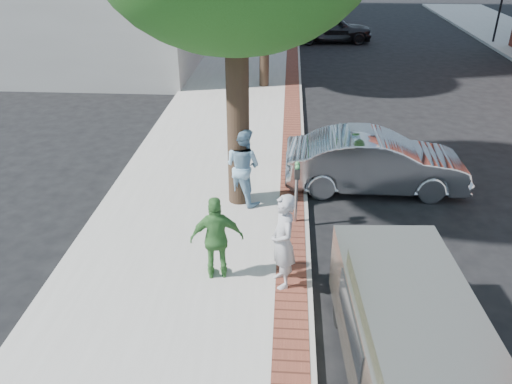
# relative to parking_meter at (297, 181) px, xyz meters

# --- Properties ---
(ground) EXTENTS (120.00, 120.00, 0.00)m
(ground) POSITION_rel_parking_meter_xyz_m (-0.78, -0.96, -1.21)
(ground) COLOR black
(ground) RESTS_ON ground
(sidewalk) EXTENTS (5.00, 60.00, 0.15)m
(sidewalk) POSITION_rel_parking_meter_xyz_m (-2.28, 7.04, -1.13)
(sidewalk) COLOR #9E9991
(sidewalk) RESTS_ON ground
(brick_strip) EXTENTS (0.60, 60.00, 0.01)m
(brick_strip) POSITION_rel_parking_meter_xyz_m (-0.08, 7.04, -1.05)
(brick_strip) COLOR brown
(brick_strip) RESTS_ON sidewalk
(curb) EXTENTS (0.10, 60.00, 0.15)m
(curb) POSITION_rel_parking_meter_xyz_m (0.27, 7.04, -1.13)
(curb) COLOR gray
(curb) RESTS_ON ground
(office_base) EXTENTS (18.20, 22.20, 4.00)m
(office_base) POSITION_rel_parking_meter_xyz_m (-13.78, 21.04, 0.79)
(office_base) COLOR gray
(office_base) RESTS_ON ground
(signal_near) EXTENTS (0.70, 0.15, 3.80)m
(signal_near) POSITION_rel_parking_meter_xyz_m (0.12, 21.04, 1.05)
(signal_near) COLOR black
(signal_near) RESTS_ON ground
(signal_far) EXTENTS (0.70, 0.15, 3.80)m
(signal_far) POSITION_rel_parking_meter_xyz_m (11.72, 21.04, 1.05)
(signal_far) COLOR black
(signal_far) RESTS_ON ground
(parking_meter) EXTENTS (0.12, 0.32, 1.47)m
(parking_meter) POSITION_rel_parking_meter_xyz_m (0.00, 0.00, 0.00)
(parking_meter) COLOR gray
(parking_meter) RESTS_ON sidewalk
(person_gray) EXTENTS (0.64, 0.79, 1.89)m
(person_gray) POSITION_rel_parking_meter_xyz_m (-0.26, -2.28, -0.11)
(person_gray) COLOR #9A999E
(person_gray) RESTS_ON sidewalk
(person_officer) EXTENTS (1.19, 1.13, 1.94)m
(person_officer) POSITION_rel_parking_meter_xyz_m (-1.28, 0.87, -0.09)
(person_officer) COLOR #7FA8C4
(person_officer) RESTS_ON sidewalk
(person_green) EXTENTS (1.06, 0.57, 1.72)m
(person_green) POSITION_rel_parking_meter_xyz_m (-1.50, -2.11, -0.20)
(person_green) COLOR #3E7C38
(person_green) RESTS_ON sidewalk
(sedan_silver) EXTENTS (4.65, 1.63, 1.53)m
(sedan_silver) POSITION_rel_parking_meter_xyz_m (2.06, 2.08, -0.44)
(sedan_silver) COLOR #A9ABB0
(sedan_silver) RESTS_ON ground
(bg_car) EXTENTS (5.09, 2.43, 1.68)m
(bg_car) POSITION_rel_parking_meter_xyz_m (2.10, 20.93, -0.36)
(bg_car) COLOR black
(bg_car) RESTS_ON ground
(van) EXTENTS (2.01, 4.69, 1.70)m
(van) POSITION_rel_parking_meter_xyz_m (1.61, -4.39, -0.28)
(van) COLOR gray
(van) RESTS_ON ground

